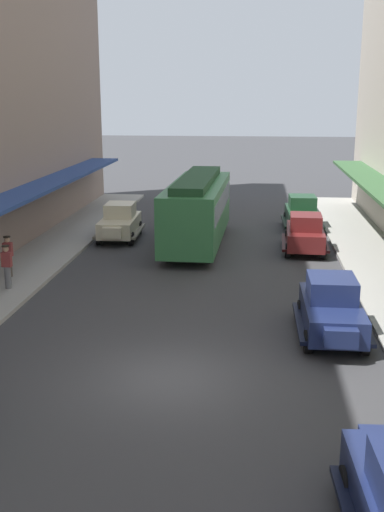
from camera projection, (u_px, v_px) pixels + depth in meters
The scene contains 8 objects.
ground_plane at pixel (169, 378), 16.54m from camera, with size 200.00×200.00×0.00m, color #38383A.
parked_car_1 at pixel (305, 232), 29.66m from camera, with size 2.26×4.30×1.84m.
parked_car_3 at pixel (302, 212), 34.68m from camera, with size 2.23×4.29×1.84m.
parked_car_4 at pixel (332, 307), 19.22m from camera, with size 2.16×4.27×1.84m.
parked_car_5 at pixel (120, 221), 32.30m from camera, with size 2.27×4.31×1.84m.
streetcar at pixel (197, 207), 30.70m from camera, with size 2.75×9.66×3.46m.
pedestrian_0 at pixel (7, 266), 23.51m from camera, with size 0.36×0.28×1.67m.
pedestrian_2 at pixel (8, 256), 25.03m from camera, with size 0.36×0.28×1.67m.
Camera 1 is at (2.14, -15.07, 7.28)m, focal length 43.85 mm.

